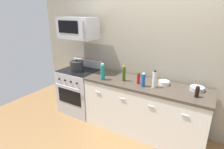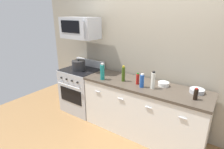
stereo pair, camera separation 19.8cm
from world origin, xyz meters
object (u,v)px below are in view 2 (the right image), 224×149
(range_oven, at_px, (82,89))
(bottle_hot_sauce_red, at_px, (138,79))
(bottle_sparkling_teal, at_px, (102,72))
(bottle_olive_oil, at_px, (123,74))
(bowl_steel_prep, at_px, (197,91))
(bottle_soy_sauce_dark, at_px, (196,94))
(stockpot, at_px, (79,65))
(bowl_white_ceramic, at_px, (164,84))
(bottle_soda_blue, at_px, (142,81))
(microwave, at_px, (80,28))
(bottle_vinegar_white, at_px, (153,80))

(range_oven, relative_size, bottle_hot_sauce_red, 5.61)
(bottle_sparkling_teal, xyz_separation_m, bottle_olive_oil, (0.34, 0.14, -0.01))
(range_oven, xyz_separation_m, bottle_sparkling_teal, (0.72, -0.21, 0.59))
(bowl_steel_prep, bearing_deg, bottle_soy_sauce_dark, -84.12)
(bottle_olive_oil, height_order, stockpot, bottle_olive_oil)
(bowl_white_ceramic, bearing_deg, bowl_steel_prep, 3.37)
(bottle_soda_blue, bearing_deg, range_oven, 175.04)
(stockpot, bearing_deg, bottle_soy_sauce_dark, -1.20)
(microwave, height_order, bottle_hot_sauce_red, microwave)
(bowl_white_ceramic, relative_size, bowl_steel_prep, 0.83)
(bottle_sparkling_teal, bearing_deg, bowl_steel_prep, 13.45)
(range_oven, xyz_separation_m, bottle_olive_oil, (1.07, -0.07, 0.58))
(microwave, distance_m, bottle_soda_blue, 1.62)
(bowl_steel_prep, bearing_deg, range_oven, -176.18)
(bottle_soda_blue, height_order, bottle_soy_sauce_dark, bottle_soda_blue)
(bottle_hot_sauce_red, xyz_separation_m, bottle_soda_blue, (0.11, -0.08, 0.01))
(bottle_soda_blue, distance_m, bowl_white_ceramic, 0.37)
(bottle_vinegar_white, relative_size, stockpot, 1.04)
(bottle_soda_blue, bearing_deg, stockpot, 177.15)
(bottle_olive_oil, bearing_deg, range_oven, 176.45)
(bottle_soda_blue, distance_m, bottle_soy_sauce_dark, 0.78)
(bottle_sparkling_teal, distance_m, stockpot, 0.74)
(microwave, bearing_deg, range_oven, -90.29)
(bottle_soy_sauce_dark, bearing_deg, bottle_soda_blue, -178.15)
(range_oven, relative_size, bottle_soda_blue, 4.83)
(range_oven, xyz_separation_m, bottle_hot_sauce_red, (1.33, -0.05, 0.54))
(bottle_hot_sauce_red, bearing_deg, bottle_vinegar_white, -5.32)
(range_oven, relative_size, bowl_white_ceramic, 6.23)
(bottle_hot_sauce_red, distance_m, bowl_steel_prep, 0.89)
(bottle_sparkling_teal, xyz_separation_m, bottle_soy_sauce_dark, (1.50, 0.11, -0.06))
(range_oven, distance_m, bottle_soy_sauce_dark, 2.29)
(bottle_hot_sauce_red, xyz_separation_m, bowl_white_ceramic, (0.38, 0.17, -0.06))
(bottle_soda_blue, relative_size, bowl_steel_prep, 1.07)
(bottle_olive_oil, bearing_deg, bottle_hot_sauce_red, 3.75)
(range_oven, height_order, bottle_sparkling_teal, bottle_sparkling_teal)
(bottle_soy_sauce_dark, xyz_separation_m, bottle_olive_oil, (-1.16, 0.03, 0.05))
(microwave, relative_size, stockpot, 2.77)
(bottle_vinegar_white, bearing_deg, microwave, 175.74)
(range_oven, height_order, bottle_soy_sauce_dark, bottle_soy_sauce_dark)
(range_oven, relative_size, bottle_sparkling_teal, 3.68)
(bottle_olive_oil, height_order, bowl_white_ceramic, bottle_olive_oil)
(range_oven, distance_m, bowl_white_ceramic, 1.78)
(range_oven, xyz_separation_m, bottle_soy_sauce_dark, (2.22, -0.10, 0.53))
(microwave, distance_m, stockpot, 0.74)
(microwave, relative_size, bottle_vinegar_white, 2.68)
(bowl_steel_prep, bearing_deg, bowl_white_ceramic, -176.63)
(bottle_olive_oil, distance_m, bowl_steel_prep, 1.15)
(bottle_sparkling_teal, relative_size, bowl_white_ceramic, 1.69)
(bottle_olive_oil, bearing_deg, bowl_steel_prep, 10.66)
(microwave, distance_m, bowl_white_ceramic, 1.88)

